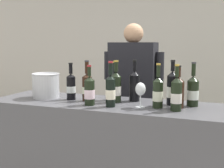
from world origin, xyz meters
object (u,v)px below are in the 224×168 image
object	(u,v)px
wine_bottle_8	(172,88)
wine_glass	(140,90)
wine_bottle_6	(111,90)
ice_bucket	(46,85)
wine_bottle_10	(193,91)
wine_bottle_7	(116,87)
wine_bottle_0	(135,85)
wine_bottle_5	(176,94)
wine_bottle_11	(87,87)
wine_bottle_9	(115,85)
wine_bottle_1	(178,92)
person_server	(133,110)
wine_bottle_2	(158,92)
wine_bottle_4	(71,86)
wine_bottle_3	(89,91)

from	to	relation	value
wine_bottle_8	wine_glass	bearing A→B (deg)	-138.91
wine_bottle_6	wine_glass	size ratio (longest dim) A/B	1.82
wine_bottle_6	wine_bottle_8	distance (m)	0.47
wine_bottle_6	ice_bucket	size ratio (longest dim) A/B	1.43
wine_bottle_8	wine_glass	size ratio (longest dim) A/B	1.86
wine_bottle_8	wine_bottle_10	distance (m)	0.15
wine_bottle_6	wine_bottle_7	distance (m)	0.18
wine_bottle_0	wine_bottle_7	bearing A→B (deg)	-143.77
wine_bottle_5	wine_bottle_11	bearing A→B (deg)	171.67
wine_bottle_9	ice_bucket	xyz separation A→B (m)	(-0.58, -0.12, -0.02)
wine_bottle_6	wine_bottle_10	distance (m)	0.61
wine_bottle_1	person_server	xyz separation A→B (m)	(-0.54, 0.66, -0.32)
wine_bottle_0	wine_bottle_2	xyz separation A→B (m)	(0.23, -0.18, -0.02)
wine_bottle_1	wine_bottle_4	bearing A→B (deg)	179.94
wine_bottle_5	wine_glass	world-z (taller)	wine_bottle_5
wine_bottle_4	wine_bottle_9	xyz separation A→B (m)	(0.34, 0.12, 0.01)
wine_glass	person_server	world-z (taller)	person_server
wine_bottle_2	wine_bottle_8	bearing A→B (deg)	60.85
wine_bottle_7	wine_bottle_9	world-z (taller)	wine_bottle_7
wine_bottle_8	wine_glass	distance (m)	0.26
wine_bottle_8	wine_bottle_9	size ratio (longest dim) A/B	1.07
wine_bottle_4	wine_bottle_2	bearing A→B (deg)	-4.35
wine_bottle_5	wine_bottle_10	size ratio (longest dim) A/B	0.98
wine_bottle_3	wine_bottle_6	distance (m)	0.17
wine_bottle_5	wine_bottle_9	size ratio (longest dim) A/B	1.01
wine_bottle_7	wine_bottle_6	bearing A→B (deg)	-83.17
wine_bottle_6	wine_bottle_8	size ratio (longest dim) A/B	0.98
wine_bottle_1	wine_bottle_11	distance (m)	0.73
person_server	wine_bottle_6	bearing A→B (deg)	-84.97
wine_bottle_6	person_server	xyz separation A→B (m)	(-0.07, 0.80, -0.33)
wine_bottle_8	person_server	size ratio (longest dim) A/B	0.20
wine_bottle_10	person_server	xyz separation A→B (m)	(-0.63, 0.56, -0.32)
wine_bottle_4	wine_bottle_9	size ratio (longest dim) A/B	0.96
wine_bottle_2	wine_bottle_7	world-z (taller)	wine_bottle_7
wine_bottle_3	wine_bottle_11	size ratio (longest dim) A/B	0.92
wine_bottle_10	wine_glass	xyz separation A→B (m)	(-0.35, -0.18, 0.01)
wine_bottle_6	wine_bottle_8	bearing A→B (deg)	28.89
wine_bottle_3	wine_bottle_6	world-z (taller)	wine_bottle_6
wine_bottle_6	ice_bucket	distance (m)	0.66
wine_bottle_9	wine_bottle_2	bearing A→B (deg)	-23.96
wine_bottle_1	person_server	world-z (taller)	person_server
wine_bottle_0	wine_bottle_7	xyz separation A→B (m)	(-0.12, -0.09, -0.01)
wine_bottle_11	ice_bucket	world-z (taller)	wine_bottle_11
wine_bottle_10	wine_bottle_1	bearing A→B (deg)	-133.38
wine_bottle_1	wine_bottle_8	world-z (taller)	wine_bottle_8
wine_bottle_0	wine_bottle_6	xyz separation A→B (m)	(-0.10, -0.27, -0.01)
wine_bottle_11	wine_glass	size ratio (longest dim) A/B	1.79
wine_bottle_7	wine_bottle_9	size ratio (longest dim) A/B	1.04
wine_bottle_0	wine_bottle_11	distance (m)	0.38
wine_bottle_4	wine_bottle_11	world-z (taller)	wine_bottle_11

